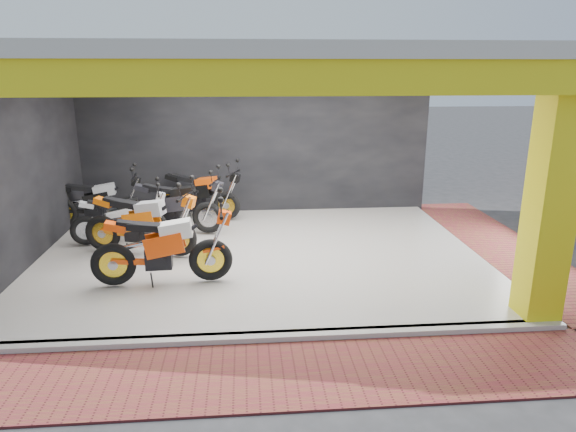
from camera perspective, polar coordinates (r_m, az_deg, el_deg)
name	(u,v)px	position (r m, az deg, el deg)	size (l,w,h in m)	color
ground	(265,306)	(7.75, -2.61, -9.95)	(80.00, 80.00, 0.00)	#2D2D30
showroom_floor	(260,256)	(9.57, -3.09, -4.43)	(8.00, 6.00, 0.10)	silver
showroom_ceiling	(257,56)	(8.96, -3.45, 17.34)	(8.40, 6.40, 0.20)	beige
back_wall	(255,141)	(12.17, -3.69, 8.27)	(8.20, 0.20, 3.50)	black
left_wall	(18,169)	(9.89, -27.81, 4.63)	(0.20, 6.20, 3.50)	black
corner_column	(551,199)	(7.56, 27.18, 1.69)	(0.50, 0.50, 3.50)	yellow
header_beam_front	(265,78)	(5.96, -2.62, 15.12)	(8.40, 0.30, 0.40)	yellow
header_beam_right	(487,74)	(9.91, 21.20, 14.47)	(0.30, 6.40, 0.40)	yellow
floor_kerb	(268,337)	(6.82, -2.26, -13.33)	(8.00, 0.20, 0.10)	silver
paver_front	(271,374)	(6.17, -1.90, -17.16)	(9.00, 1.40, 0.03)	maroon
paver_right	(508,250)	(10.82, 23.28, -3.50)	(1.40, 7.00, 0.03)	maroon
moto_hero	(210,240)	(8.16, -8.68, -2.63)	(2.31, 0.86, 1.41)	#FF480A
moto_row_a	(178,220)	(9.34, -12.17, -0.46)	(2.29, 0.85, 1.40)	orange
moto_row_b	(151,212)	(10.41, -14.94, 0.43)	(1.92, 0.71, 1.17)	#B3B7BB
moto_row_c	(226,192)	(11.52, -6.87, 2.68)	(2.13, 0.79, 1.30)	black
moto_row_d	(207,203)	(10.56, -8.95, 1.49)	(2.20, 0.82, 1.35)	black
moto_row_e	(127,197)	(11.62, -17.43, 2.05)	(2.06, 0.76, 1.26)	black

